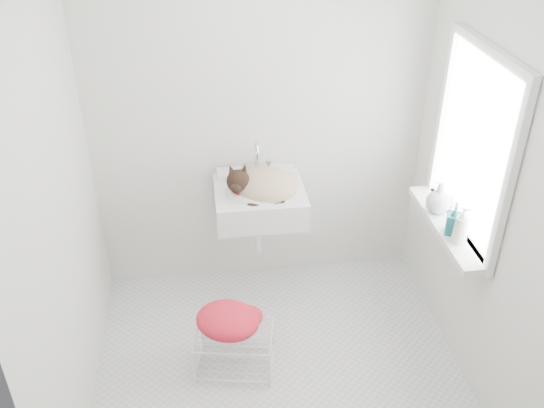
{
  "coord_description": "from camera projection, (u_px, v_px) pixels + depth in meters",
  "views": [
    {
      "loc": [
        -0.37,
        -2.52,
        2.77
      ],
      "look_at": [
        0.02,
        0.5,
        0.88
      ],
      "focal_mm": 39.2,
      "sensor_mm": 36.0,
      "label": 1
    }
  ],
  "objects": [
    {
      "name": "right_wall",
      "position": [
        490.0,
        180.0,
        3.09
      ],
      "size": [
        0.02,
        2.0,
        2.5
      ],
      "primitive_type": "cube",
      "color": "silver",
      "rests_on": "ground"
    },
    {
      "name": "towel",
      "position": [
        228.0,
        327.0,
        3.51
      ],
      "size": [
        0.46,
        0.41,
        0.16
      ],
      "primitive_type": "ellipsoid",
      "rotation": [
        0.0,
        0.0,
        -0.43
      ],
      "color": "red",
      "rests_on": "wire_rack"
    },
    {
      "name": "left_wall",
      "position": [
        55.0,
        209.0,
        2.85
      ],
      "size": [
        0.02,
        2.0,
        2.5
      ],
      "primitive_type": "cube",
      "color": "silver",
      "rests_on": "ground"
    },
    {
      "name": "bottle_b",
      "position": [
        451.0,
        233.0,
        3.38
      ],
      "size": [
        0.11,
        0.11,
        0.18
      ],
      "primitive_type": "imported",
      "rotation": [
        0.0,
        0.0,
        2.73
      ],
      "color": "#146872",
      "rests_on": "windowsill"
    },
    {
      "name": "bottle_c",
      "position": [
        437.0,
        211.0,
        3.57
      ],
      "size": [
        0.21,
        0.21,
        0.19
      ],
      "primitive_type": "imported",
      "rotation": [
        0.0,
        0.0,
        3.76
      ],
      "color": "silver",
      "rests_on": "windowsill"
    },
    {
      "name": "sink",
      "position": [
        259.0,
        189.0,
        3.8
      ],
      "size": [
        0.58,
        0.5,
        0.23
      ],
      "primitive_type": "cube",
      "color": "silver",
      "rests_on": "back_wall"
    },
    {
      "name": "window_glass",
      "position": [
        475.0,
        146.0,
        3.2
      ],
      "size": [
        0.01,
        0.8,
        1.0
      ],
      "primitive_type": "cube",
      "color": "white",
      "rests_on": "right_wall"
    },
    {
      "name": "windowsill",
      "position": [
        446.0,
        227.0,
        3.47
      ],
      "size": [
        0.16,
        0.88,
        0.04
      ],
      "primitive_type": "cube",
      "color": "white",
      "rests_on": "right_wall"
    },
    {
      "name": "faucet",
      "position": [
        256.0,
        157.0,
        3.88
      ],
      "size": [
        0.21,
        0.15,
        0.21
      ],
      "primitive_type": null,
      "color": "silver",
      "rests_on": "sink"
    },
    {
      "name": "back_wall",
      "position": [
        259.0,
        115.0,
        3.81
      ],
      "size": [
        2.2,
        0.02,
        2.5
      ],
      "primitive_type": "cube",
      "color": "silver",
      "rests_on": "ground"
    },
    {
      "name": "window_frame",
      "position": [
        472.0,
        146.0,
        3.2
      ],
      "size": [
        0.04,
        0.9,
        1.1
      ],
      "primitive_type": "cube",
      "color": "white",
      "rests_on": "right_wall"
    },
    {
      "name": "cat",
      "position": [
        262.0,
        185.0,
        3.76
      ],
      "size": [
        0.47,
        0.41,
        0.28
      ],
      "rotation": [
        0.0,
        0.0,
        -0.18
      ],
      "color": "tan",
      "rests_on": "sink"
    },
    {
      "name": "bottle_a",
      "position": [
        458.0,
        242.0,
        3.3
      ],
      "size": [
        0.1,
        0.1,
        0.19
      ],
      "primitive_type": "imported",
      "rotation": [
        0.0,
        0.0,
        1.16
      ],
      "color": "white",
      "rests_on": "windowsill"
    },
    {
      "name": "floor",
      "position": [
        279.0,
        369.0,
        3.63
      ],
      "size": [
        2.2,
        2.0,
        0.02
      ],
      "primitive_type": "cube",
      "color": "silver",
      "rests_on": "ground"
    },
    {
      "name": "wire_rack",
      "position": [
        234.0,
        348.0,
        3.57
      ],
      "size": [
        0.5,
        0.39,
        0.27
      ],
      "primitive_type": "cube",
      "rotation": [
        0.0,
        0.0,
        -0.19
      ],
      "color": "white",
      "rests_on": "floor"
    }
  ]
}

